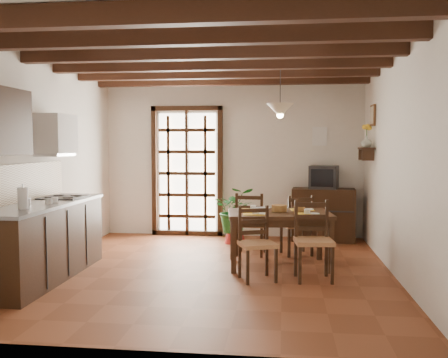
# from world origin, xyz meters

# --- Properties ---
(ground_plane) EXTENTS (5.00, 5.00, 0.00)m
(ground_plane) POSITION_xyz_m (0.00, 0.00, 0.00)
(ground_plane) COLOR brown
(room_shell) EXTENTS (4.52, 5.02, 2.81)m
(room_shell) POSITION_xyz_m (0.00, 0.00, 1.82)
(room_shell) COLOR silver
(room_shell) RESTS_ON ground_plane
(ceiling_beams) EXTENTS (4.50, 4.34, 0.20)m
(ceiling_beams) POSITION_xyz_m (0.00, 0.00, 2.69)
(ceiling_beams) COLOR black
(ceiling_beams) RESTS_ON room_shell
(french_door) EXTENTS (1.26, 0.11, 2.32)m
(french_door) POSITION_xyz_m (-0.80, 2.45, 1.18)
(french_door) COLOR white
(french_door) RESTS_ON ground_plane
(kitchen_counter) EXTENTS (0.64, 2.25, 1.38)m
(kitchen_counter) POSITION_xyz_m (-1.96, -0.60, 0.47)
(kitchen_counter) COLOR black
(kitchen_counter) RESTS_ON ground_plane
(range_hood) EXTENTS (0.38, 0.60, 0.54)m
(range_hood) POSITION_xyz_m (-2.05, -0.05, 1.73)
(range_hood) COLOR white
(range_hood) RESTS_ON room_shell
(counter_items) EXTENTS (0.50, 1.43, 0.25)m
(counter_items) POSITION_xyz_m (-1.95, -0.51, 0.96)
(counter_items) COLOR black
(counter_items) RESTS_ON kitchen_counter
(dining_table) EXTENTS (1.42, 1.01, 0.72)m
(dining_table) POSITION_xyz_m (0.84, 0.36, 0.63)
(dining_table) COLOR #3C2413
(dining_table) RESTS_ON ground_plane
(chair_near_left) EXTENTS (0.51, 0.50, 0.87)m
(chair_near_left) POSITION_xyz_m (0.59, -0.35, 0.27)
(chair_near_left) COLOR #B2794B
(chair_near_left) RESTS_ON ground_plane
(chair_near_right) EXTENTS (0.48, 0.46, 0.94)m
(chair_near_right) POSITION_xyz_m (1.25, -0.27, 0.30)
(chair_near_right) COLOR #B2794B
(chair_near_right) RESTS_ON ground_plane
(chair_far_left) EXTENTS (0.46, 0.44, 0.92)m
(chair_far_left) POSITION_xyz_m (0.42, 1.00, 0.29)
(chair_far_left) COLOR #B2794B
(chair_far_left) RESTS_ON ground_plane
(chair_far_right) EXTENTS (0.52, 0.50, 0.88)m
(chair_far_right) POSITION_xyz_m (1.09, 1.08, 0.28)
(chair_far_right) COLOR #B2794B
(chair_far_right) RESTS_ON ground_plane
(table_setting) EXTENTS (0.97, 0.65, 0.09)m
(table_setting) POSITION_xyz_m (0.84, 0.36, 0.72)
(table_setting) COLOR yellow
(table_setting) RESTS_ON dining_table
(table_bowl) EXTENTS (0.28, 0.28, 0.05)m
(table_bowl) POSITION_xyz_m (0.60, 0.38, 0.75)
(table_bowl) COLOR white
(table_bowl) RESTS_ON dining_table
(sideboard) EXTENTS (1.06, 0.54, 0.88)m
(sideboard) POSITION_xyz_m (1.56, 2.23, 0.44)
(sideboard) COLOR black
(sideboard) RESTS_ON ground_plane
(crt_tv) EXTENTS (0.52, 0.50, 0.38)m
(crt_tv) POSITION_xyz_m (1.56, 2.22, 1.07)
(crt_tv) COLOR black
(crt_tv) RESTS_ON sideboard
(fuse_box) EXTENTS (0.25, 0.03, 0.32)m
(fuse_box) POSITION_xyz_m (1.50, 2.48, 1.75)
(fuse_box) COLOR white
(fuse_box) RESTS_ON room_shell
(plant_pot) EXTENTS (0.34, 0.34, 0.21)m
(plant_pot) POSITION_xyz_m (0.11, 1.82, 0.11)
(plant_pot) COLOR maroon
(plant_pot) RESTS_ON ground_plane
(potted_plant) EXTENTS (1.94, 1.73, 1.93)m
(potted_plant) POSITION_xyz_m (0.11, 1.82, 0.57)
(potted_plant) COLOR #144C19
(potted_plant) RESTS_ON ground_plane
(wall_shelf) EXTENTS (0.20, 0.42, 0.20)m
(wall_shelf) POSITION_xyz_m (2.14, 1.60, 1.51)
(wall_shelf) COLOR black
(wall_shelf) RESTS_ON room_shell
(shelf_vase) EXTENTS (0.15, 0.15, 0.15)m
(shelf_vase) POSITION_xyz_m (2.14, 1.60, 1.65)
(shelf_vase) COLOR #B2BFB2
(shelf_vase) RESTS_ON wall_shelf
(shelf_flowers) EXTENTS (0.14, 0.14, 0.36)m
(shelf_flowers) POSITION_xyz_m (2.14, 1.60, 1.86)
(shelf_flowers) COLOR yellow
(shelf_flowers) RESTS_ON shelf_vase
(framed_picture) EXTENTS (0.03, 0.32, 0.32)m
(framed_picture) POSITION_xyz_m (2.22, 1.60, 2.05)
(framed_picture) COLOR brown
(framed_picture) RESTS_ON room_shell
(pendant_lamp) EXTENTS (0.36, 0.36, 0.84)m
(pendant_lamp) POSITION_xyz_m (0.84, 0.46, 2.08)
(pendant_lamp) COLOR black
(pendant_lamp) RESTS_ON room_shell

